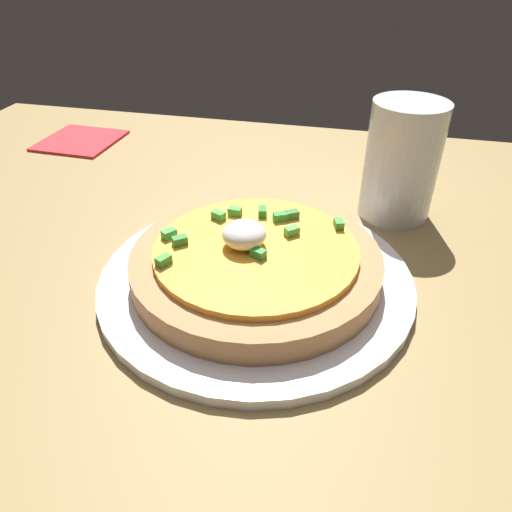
% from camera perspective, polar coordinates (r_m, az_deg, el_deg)
% --- Properties ---
extents(dining_table, '(1.15, 0.76, 0.03)m').
position_cam_1_polar(dining_table, '(0.49, 1.97, -1.06)').
color(dining_table, olive).
rests_on(dining_table, ground).
extents(plate, '(0.29, 0.29, 0.01)m').
position_cam_1_polar(plate, '(0.44, 0.00, -2.68)').
color(plate, white).
rests_on(plate, dining_table).
extents(pizza, '(0.23, 0.23, 0.05)m').
position_cam_1_polar(pizza, '(0.43, -0.04, -0.55)').
color(pizza, tan).
rests_on(pizza, plate).
extents(cup_near, '(0.08, 0.08, 0.13)m').
position_cam_1_polar(cup_near, '(0.55, 17.07, 10.44)').
color(cup_near, silver).
rests_on(cup_near, dining_table).
extents(napkin, '(0.11, 0.11, 0.00)m').
position_cam_1_polar(napkin, '(0.80, -20.42, 12.93)').
color(napkin, red).
rests_on(napkin, dining_table).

